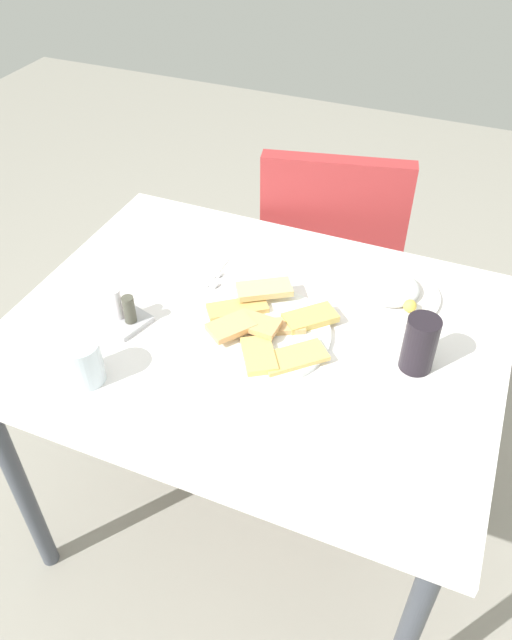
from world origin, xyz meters
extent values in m
plane|color=gray|center=(0.00, 0.00, 0.00)|extent=(6.00, 6.00, 0.00)
cube|color=white|center=(0.00, 0.00, 0.72)|extent=(1.05, 0.81, 0.02)
cylinder|color=#434853|center=(-0.46, -0.34, 0.35)|extent=(0.04, 0.04, 0.70)
cylinder|color=#434853|center=(-0.46, 0.34, 0.35)|extent=(0.04, 0.04, 0.70)
cylinder|color=#434853|center=(0.46, 0.34, 0.35)|extent=(0.04, 0.04, 0.70)
cube|color=#A22E2F|center=(-0.02, 0.70, 0.40)|extent=(0.50, 0.50, 0.06)
cube|color=#A22E2F|center=(0.02, 0.51, 0.66)|extent=(0.40, 0.14, 0.46)
cylinder|color=#262E35|center=(0.12, 0.92, 0.19)|extent=(0.03, 0.03, 0.37)
cylinder|color=#262E35|center=(-0.25, 0.84, 0.19)|extent=(0.03, 0.03, 0.37)
cylinder|color=#262E35|center=(0.21, 0.55, 0.19)|extent=(0.03, 0.03, 0.37)
cylinder|color=#262E35|center=(-0.16, 0.47, 0.19)|extent=(0.03, 0.03, 0.37)
cylinder|color=white|center=(0.02, -0.02, 0.74)|extent=(0.31, 0.31, 0.01)
cube|color=tan|center=(0.06, 0.01, 0.75)|extent=(0.11, 0.08, 0.01)
cube|color=#DAAD5C|center=(-0.05, 0.03, 0.75)|extent=(0.14, 0.12, 0.01)
cube|color=#E8A86B|center=(-0.03, -0.05, 0.76)|extent=(0.10, 0.11, 0.01)
cube|color=#E7BB62|center=(0.05, -0.09, 0.75)|extent=(0.11, 0.12, 0.01)
cube|color=#DAB95D|center=(0.11, 0.06, 0.75)|extent=(0.12, 0.12, 0.02)
cube|color=tan|center=(0.02, -0.02, 0.76)|extent=(0.09, 0.06, 0.01)
cube|color=#E3BC64|center=(0.12, -0.07, 0.75)|extent=(0.14, 0.14, 0.01)
cube|color=#DEC17E|center=(-0.01, 0.09, 0.77)|extent=(0.13, 0.11, 0.01)
cylinder|color=white|center=(0.25, 0.22, 0.73)|extent=(0.22, 0.22, 0.01)
ellipsoid|color=white|center=(0.25, 0.22, 0.75)|extent=(0.16, 0.17, 0.04)
sphere|color=#F6D24E|center=(0.30, 0.17, 0.75)|extent=(0.03, 0.03, 0.03)
cylinder|color=black|center=(0.34, 0.02, 0.79)|extent=(0.09, 0.09, 0.12)
cylinder|color=silver|center=(-0.25, -0.26, 0.78)|extent=(0.08, 0.08, 0.09)
cube|color=white|center=(-0.22, 0.14, 0.73)|extent=(0.14, 0.14, 0.00)
cube|color=silver|center=(-0.22, 0.12, 0.74)|extent=(0.18, 0.07, 0.00)
cube|color=silver|center=(-0.22, 0.16, 0.74)|extent=(0.16, 0.06, 0.00)
cube|color=#B2B2B7|center=(-0.26, -0.09, 0.74)|extent=(0.11, 0.11, 0.01)
cylinder|color=white|center=(-0.28, -0.09, 0.78)|extent=(0.03, 0.03, 0.07)
cylinder|color=#4A493C|center=(-0.25, -0.09, 0.77)|extent=(0.03, 0.03, 0.06)
camera|label=1|loc=(0.39, -0.92, 1.63)|focal=34.97mm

